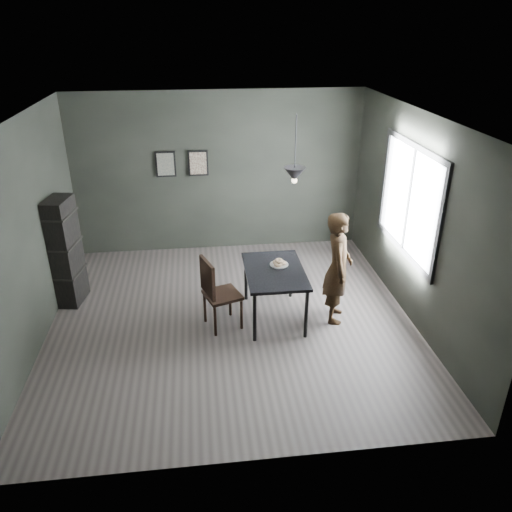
{
  "coord_description": "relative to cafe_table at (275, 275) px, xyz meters",
  "views": [
    {
      "loc": [
        -0.39,
        -5.96,
        3.86
      ],
      "look_at": [
        0.35,
        0.05,
        0.95
      ],
      "focal_mm": 35.0,
      "sensor_mm": 36.0,
      "label": 1
    }
  ],
  "objects": [
    {
      "name": "framed_print_left",
      "position": [
        -1.5,
        2.47,
        0.93
      ],
      "size": [
        0.34,
        0.04,
        0.44
      ],
      "color": "black",
      "rests_on": "ground"
    },
    {
      "name": "woman",
      "position": [
        0.85,
        -0.12,
        0.12
      ],
      "size": [
        0.51,
        0.65,
        1.58
      ],
      "primitive_type": "imported",
      "rotation": [
        0.0,
        0.0,
        1.33
      ],
      "color": "black",
      "rests_on": "ground"
    },
    {
      "name": "window_assembly",
      "position": [
        1.87,
        0.2,
        0.93
      ],
      "size": [
        0.04,
        1.96,
        1.56
      ],
      "color": "white",
      "rests_on": "ground"
    },
    {
      "name": "framed_print_right",
      "position": [
        -0.95,
        2.47,
        0.93
      ],
      "size": [
        0.34,
        0.04,
        0.44
      ],
      "color": "black",
      "rests_on": "ground"
    },
    {
      "name": "white_plate",
      "position": [
        0.08,
        0.13,
        0.08
      ],
      "size": [
        0.23,
        0.23,
        0.01
      ],
      "primitive_type": "cylinder",
      "color": "silver",
      "rests_on": "cafe_table"
    },
    {
      "name": "ground",
      "position": [
        -0.6,
        0.0,
        -0.67
      ],
      "size": [
        5.0,
        5.0,
        0.0
      ],
      "primitive_type": "plane",
      "color": "#3C3633",
      "rests_on": "ground"
    },
    {
      "name": "pendant_lamp",
      "position": [
        0.25,
        0.1,
        1.38
      ],
      "size": [
        0.28,
        0.28,
        0.86
      ],
      "color": "black",
      "rests_on": "ground"
    },
    {
      "name": "wood_chair",
      "position": [
        -0.81,
        -0.15,
        -0.09
      ],
      "size": [
        0.57,
        0.57,
        1.03
      ],
      "rotation": [
        0.0,
        0.0,
        0.33
      ],
      "color": "black",
      "rests_on": "ground"
    },
    {
      "name": "donut_pile",
      "position": [
        0.08,
        0.13,
        0.12
      ],
      "size": [
        0.19,
        0.2,
        0.09
      ],
      "rotation": [
        0.0,
        0.0,
        0.06
      ],
      "color": "beige",
      "rests_on": "white_plate"
    },
    {
      "name": "ceiling",
      "position": [
        -0.6,
        0.0,
        2.13
      ],
      "size": [
        5.0,
        5.0,
        0.02
      ],
      "color": "silver",
      "rests_on": "ground"
    },
    {
      "name": "cafe_table",
      "position": [
        0.0,
        0.0,
        0.0
      ],
      "size": [
        0.8,
        1.2,
        0.75
      ],
      "color": "black",
      "rests_on": "ground"
    },
    {
      "name": "shelf_unit",
      "position": [
        -2.92,
        0.82,
        0.13
      ],
      "size": [
        0.39,
        0.58,
        1.61
      ],
      "primitive_type": "cube",
      "rotation": [
        0.0,
        0.0,
        -0.17
      ],
      "color": "black",
      "rests_on": "ground"
    },
    {
      "name": "back_wall",
      "position": [
        -0.6,
        2.5,
        0.73
      ],
      "size": [
        5.0,
        0.1,
        2.8
      ],
      "primitive_type": "cube",
      "color": "black",
      "rests_on": "ground"
    }
  ]
}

